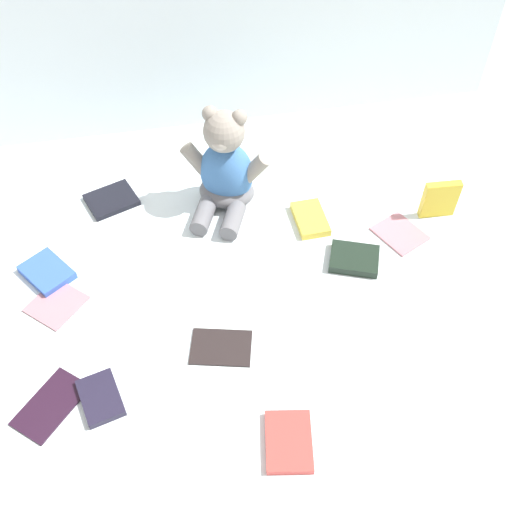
{
  "coord_description": "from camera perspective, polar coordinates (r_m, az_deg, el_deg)",
  "views": [
    {
      "loc": [
        -0.16,
        -0.89,
        1.02
      ],
      "look_at": [
        -0.01,
        -0.1,
        0.1
      ],
      "focal_mm": 43.95,
      "sensor_mm": 36.0,
      "label": 1
    }
  ],
  "objects": [
    {
      "name": "ground_plane",
      "position": [
        1.37,
        -0.53,
        0.39
      ],
      "size": [
        3.2,
        3.2,
        0.0
      ],
      "primitive_type": "plane",
      "color": "silver"
    },
    {
      "name": "book_case_0",
      "position": [
        1.43,
        12.97,
        2.07
      ],
      "size": [
        0.13,
        0.13,
        0.01
      ],
      "primitive_type": "cube",
      "rotation": [
        0.0,
        0.0,
        0.45
      ],
      "color": "#C17983",
      "rests_on": "ground_plane"
    },
    {
      "name": "book_case_4",
      "position": [
        1.43,
        4.96,
        3.39
      ],
      "size": [
        0.07,
        0.11,
        0.02
      ],
      "primitive_type": "cube",
      "rotation": [
        0.0,
        0.0,
        3.17
      ],
      "color": "gold",
      "rests_on": "ground_plane"
    },
    {
      "name": "book_case_7",
      "position": [
        1.39,
        -18.49,
        -1.41
      ],
      "size": [
        0.13,
        0.13,
        0.02
      ],
      "primitive_type": "cube",
      "rotation": [
        0.0,
        0.0,
        0.62
      ],
      "color": "blue",
      "rests_on": "ground_plane"
    },
    {
      "name": "book_case_5",
      "position": [
        1.22,
        -3.2,
        -8.24
      ],
      "size": [
        0.13,
        0.11,
        0.01
      ],
      "primitive_type": "cube",
      "rotation": [
        0.0,
        0.0,
        1.33
      ],
      "color": "black",
      "rests_on": "ground_plane"
    },
    {
      "name": "book_case_3",
      "position": [
        1.51,
        -13.01,
        5.01
      ],
      "size": [
        0.13,
        0.12,
        0.01
      ],
      "primitive_type": "cube",
      "rotation": [
        0.0,
        0.0,
        5.07
      ],
      "color": "black",
      "rests_on": "ground_plane"
    },
    {
      "name": "book_case_6",
      "position": [
        1.47,
        16.38,
        4.97
      ],
      "size": [
        0.08,
        0.03,
        0.1
      ],
      "primitive_type": "cube",
      "rotation": [
        0.04,
        0.0,
        -0.06
      ],
      "color": "gold",
      "rests_on": "ground_plane"
    },
    {
      "name": "book_case_9",
      "position": [
        1.21,
        -18.18,
        -12.71
      ],
      "size": [
        0.15,
        0.15,
        0.01
      ],
      "primitive_type": "cube",
      "rotation": [
        0.0,
        0.0,
        5.56
      ],
      "color": "black",
      "rests_on": "ground_plane"
    },
    {
      "name": "book_case_8",
      "position": [
        1.36,
        8.93,
        -0.26
      ],
      "size": [
        0.13,
        0.11,
        0.02
      ],
      "primitive_type": "cube",
      "rotation": [
        0.0,
        0.0,
        1.2
      ],
      "color": "black",
      "rests_on": "ground_plane"
    },
    {
      "name": "backdrop_drape",
      "position": [
        1.56,
        -4.13,
        21.78
      ],
      "size": [
        1.48,
        0.03,
        0.63
      ],
      "primitive_type": "cube",
      "color": "silver",
      "rests_on": "ground_plane"
    },
    {
      "name": "book_case_10",
      "position": [
        1.12,
        3.0,
        -16.51
      ],
      "size": [
        0.1,
        0.12,
        0.01
      ],
      "primitive_type": "cube",
      "rotation": [
        0.0,
        0.0,
        2.97
      ],
      "color": "#D33E38",
      "rests_on": "ground_plane"
    },
    {
      "name": "book_case_1",
      "position": [
        1.34,
        -17.72,
        -4.12
      ],
      "size": [
        0.14,
        0.14,
        0.01
      ],
      "primitive_type": "cube",
      "rotation": [
        0.0,
        0.0,
        0.82
      ],
      "color": "#AF747F",
      "rests_on": "ground_plane"
    },
    {
      "name": "book_case_2",
      "position": [
        1.19,
        -13.97,
        -12.42
      ],
      "size": [
        0.09,
        0.11,
        0.01
      ],
      "primitive_type": "cube",
      "rotation": [
        0.0,
        0.0,
        0.25
      ],
      "color": "#1F1B30",
      "rests_on": "ground_plane"
    },
    {
      "name": "teddy_bear",
      "position": [
        1.41,
        -2.8,
        7.75
      ],
      "size": [
        0.2,
        0.21,
        0.25
      ],
      "rotation": [
        0.0,
        0.0,
        -0.4
      ],
      "color": "#3F72B2",
      "rests_on": "ground_plane"
    }
  ]
}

